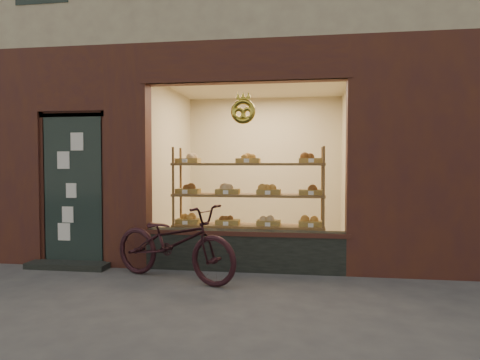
# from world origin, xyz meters

# --- Properties ---
(ground) EXTENTS (90.00, 90.00, 0.00)m
(ground) POSITION_xyz_m (0.00, 0.00, 0.00)
(ground) COLOR #3C3C40
(display_shelf) EXTENTS (2.20, 0.45, 1.70)m
(display_shelf) POSITION_xyz_m (0.45, 2.55, 0.84)
(display_shelf) COLOR brown
(display_shelf) RESTS_ON ground
(bicycle) EXTENTS (1.92, 1.24, 0.96)m
(bicycle) POSITION_xyz_m (-0.36, 1.53, 0.48)
(bicycle) COLOR black
(bicycle) RESTS_ON ground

